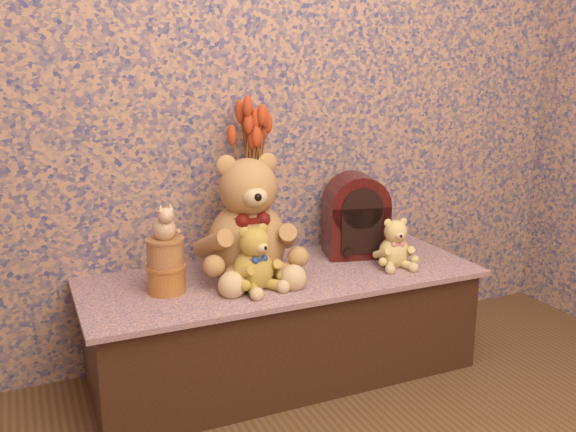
# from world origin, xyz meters

# --- Properties ---
(display_shelf) EXTENTS (1.51, 0.59, 0.41)m
(display_shelf) POSITION_xyz_m (0.00, 1.22, 0.21)
(display_shelf) COLOR navy
(display_shelf) RESTS_ON ground
(teddy_large) EXTENTS (0.43, 0.50, 0.50)m
(teddy_large) POSITION_xyz_m (-0.12, 1.28, 0.66)
(teddy_large) COLOR #B07744
(teddy_large) RESTS_ON display_shelf
(teddy_medium) EXTENTS (0.25, 0.28, 0.25)m
(teddy_medium) POSITION_xyz_m (-0.15, 1.13, 0.54)
(teddy_medium) COLOR #B18D32
(teddy_medium) RESTS_ON display_shelf
(teddy_small) EXTENTS (0.20, 0.23, 0.21)m
(teddy_small) POSITION_xyz_m (0.44, 1.13, 0.52)
(teddy_small) COLOR tan
(teddy_small) RESTS_ON display_shelf
(cathedral_radio) EXTENTS (0.28, 0.23, 0.34)m
(cathedral_radio) POSITION_xyz_m (0.37, 1.32, 0.58)
(cathedral_radio) COLOR #380B0A
(cathedral_radio) RESTS_ON display_shelf
(ceramic_vase) EXTENTS (0.13, 0.13, 0.22)m
(ceramic_vase) POSITION_xyz_m (-0.06, 1.36, 0.52)
(ceramic_vase) COLOR tan
(ceramic_vase) RESTS_ON display_shelf
(dried_stalks) EXTENTS (0.22, 0.22, 0.40)m
(dried_stalks) POSITION_xyz_m (-0.06, 1.36, 0.83)
(dried_stalks) COLOR #C7431F
(dried_stalks) RESTS_ON ceramic_vase
(biscuit_tin_lower) EXTENTS (0.16, 0.16, 0.10)m
(biscuit_tin_lower) POSITION_xyz_m (-0.44, 1.21, 0.46)
(biscuit_tin_lower) COLOR gold
(biscuit_tin_lower) RESTS_ON display_shelf
(biscuit_tin_upper) EXTENTS (0.14, 0.14, 0.10)m
(biscuit_tin_upper) POSITION_xyz_m (-0.44, 1.21, 0.56)
(biscuit_tin_upper) COLOR tan
(biscuit_tin_upper) RESTS_ON biscuit_tin_lower
(cat_figurine) EXTENTS (0.10, 0.11, 0.13)m
(cat_figurine) POSITION_xyz_m (-0.44, 1.21, 0.67)
(cat_figurine) COLOR silver
(cat_figurine) RESTS_ON biscuit_tin_upper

